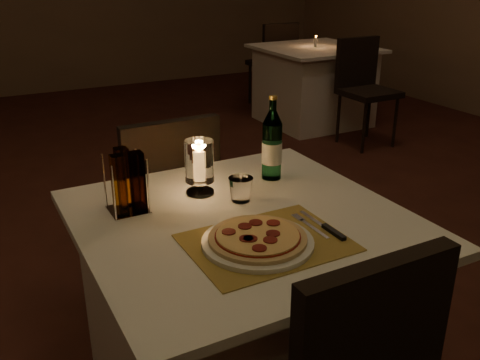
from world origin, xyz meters
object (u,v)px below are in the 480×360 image
plate (258,242)px  water_bottle (272,146)px  tumbler (241,189)px  neighbor_table_right (313,85)px  chair_far (166,193)px  main_table (243,313)px  pizza (258,237)px  hurricane_candle (199,163)px

plate → water_bottle: water_bottle is taller
tumbler → neighbor_table_right: tumbler is taller
chair_far → neighbor_table_right: bearing=42.9°
neighbor_table_right → main_table: bearing=-129.0°
pizza → water_bottle: 0.53m
pizza → water_bottle: bearing=54.6°
plate → pizza: pizza is taller
main_table → tumbler: (0.05, 0.12, 0.41)m
plate → tumbler: tumbler is taller
water_bottle → neighbor_table_right: bearing=51.7°
pizza → hurricane_candle: hurricane_candle is taller
pizza → hurricane_candle: 0.42m
main_table → neighbor_table_right: 3.72m
neighbor_table_right → water_bottle: bearing=-128.3°
chair_far → tumbler: chair_far is taller
plate → pizza: bearing=134.8°
main_table → plate: bearing=-105.5°
neighbor_table_right → chair_far: bearing=-137.1°
pizza → water_bottle: (0.30, 0.42, 0.10)m
main_table → plate: plate is taller
main_table → chair_far: 0.74m
plate → hurricane_candle: bearing=88.9°
plate → hurricane_candle: hurricane_candle is taller
pizza → hurricane_candle: size_ratio=1.45×
tumbler → water_bottle: size_ratio=0.27×
main_table → hurricane_candle: (-0.04, 0.24, 0.48)m
tumbler → hurricane_candle: size_ratio=0.43×
plate → water_bottle: 0.53m
main_table → water_bottle: bearing=44.2°
plate → pizza: size_ratio=1.14×
pizza → water_bottle: water_bottle is taller
main_table → tumbler: 0.43m
hurricane_candle → neighbor_table_right: bearing=48.1°
main_table → chair_far: bearing=90.0°
water_bottle → hurricane_candle: bearing=-178.2°
water_bottle → hurricane_candle: 0.29m
chair_far → neighbor_table_right: size_ratio=0.90×
tumbler → neighbor_table_right: bearing=50.5°
main_table → plate: (-0.05, -0.18, 0.38)m
chair_far → plate: bearing=-93.2°
water_bottle → neighbor_table_right: size_ratio=0.31×
water_bottle → hurricane_candle: (-0.29, -0.01, -0.01)m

